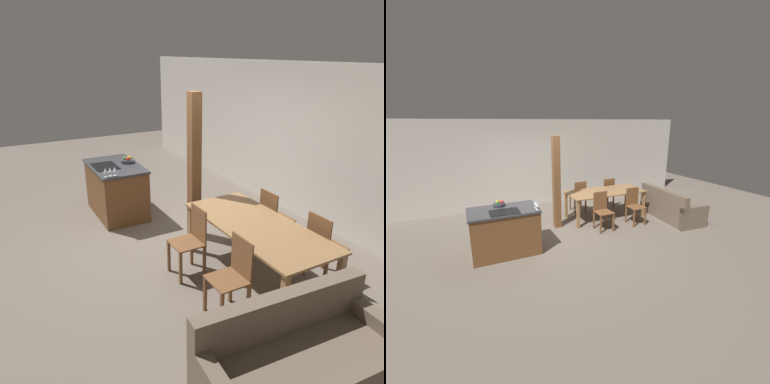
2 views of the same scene
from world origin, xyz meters
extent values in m
plane|color=#665B51|center=(0.00, 0.00, 0.00)|extent=(16.00, 16.00, 0.00)
cube|color=beige|center=(0.00, 2.59, 1.35)|extent=(11.20, 0.08, 2.70)
cube|color=brown|center=(-1.28, -0.35, 0.45)|extent=(1.32, 0.79, 0.90)
cube|color=#38383D|center=(-1.28, -0.35, 0.92)|extent=(1.36, 0.83, 0.04)
cube|color=black|center=(-1.28, -0.52, 0.94)|extent=(0.56, 0.40, 0.01)
cylinder|color=#383D47|center=(-1.32, -0.08, 0.97)|extent=(0.24, 0.24, 0.05)
sphere|color=red|center=(-1.27, -0.10, 1.02)|extent=(0.08, 0.08, 0.08)
sphere|color=gold|center=(-1.35, -0.03, 1.02)|extent=(0.07, 0.07, 0.07)
sphere|color=#3D8E38|center=(-1.36, -0.12, 1.02)|extent=(0.07, 0.07, 0.07)
cylinder|color=silver|center=(-0.67, -0.69, 0.95)|extent=(0.06, 0.06, 0.00)
cylinder|color=silver|center=(-0.67, -0.69, 0.99)|extent=(0.01, 0.01, 0.07)
cone|color=silver|center=(-0.67, -0.69, 1.06)|extent=(0.06, 0.06, 0.07)
cylinder|color=silver|center=(-0.67, -0.61, 0.95)|extent=(0.06, 0.06, 0.00)
cylinder|color=silver|center=(-0.67, -0.61, 0.99)|extent=(0.01, 0.01, 0.07)
cone|color=silver|center=(-0.67, -0.61, 1.06)|extent=(0.06, 0.06, 0.07)
cylinder|color=silver|center=(-0.67, -0.54, 0.95)|extent=(0.06, 0.06, 0.00)
cylinder|color=silver|center=(-0.67, -0.54, 0.99)|extent=(0.01, 0.01, 0.07)
cone|color=silver|center=(-0.67, -0.54, 1.06)|extent=(0.06, 0.06, 0.07)
cube|color=olive|center=(1.61, 0.60, 0.75)|extent=(2.16, 0.96, 0.03)
cube|color=olive|center=(0.60, 0.19, 0.37)|extent=(0.07, 0.07, 0.73)
cube|color=olive|center=(2.63, 0.19, 0.37)|extent=(0.07, 0.07, 0.73)
cube|color=olive|center=(0.60, 1.02, 0.37)|extent=(0.07, 0.07, 0.73)
cube|color=olive|center=(2.63, 1.02, 0.37)|extent=(0.07, 0.07, 0.73)
cube|color=brown|center=(1.13, -0.18, 0.47)|extent=(0.40, 0.40, 0.02)
cube|color=brown|center=(1.13, 0.01, 0.71)|extent=(0.38, 0.02, 0.46)
cube|color=brown|center=(0.95, -0.36, 0.23)|extent=(0.04, 0.04, 0.46)
cube|color=brown|center=(1.31, -0.36, 0.23)|extent=(0.04, 0.04, 0.46)
cube|color=brown|center=(0.95, 0.00, 0.23)|extent=(0.04, 0.04, 0.46)
cube|color=brown|center=(1.31, 0.00, 0.23)|extent=(0.04, 0.04, 0.46)
cube|color=brown|center=(2.10, -0.18, 0.47)|extent=(0.40, 0.40, 0.02)
cube|color=brown|center=(2.10, 0.01, 0.71)|extent=(0.38, 0.02, 0.46)
cube|color=brown|center=(1.92, -0.36, 0.23)|extent=(0.04, 0.04, 0.46)
cube|color=brown|center=(2.28, -0.36, 0.23)|extent=(0.04, 0.04, 0.46)
cube|color=brown|center=(1.92, 0.00, 0.23)|extent=(0.04, 0.04, 0.46)
cube|color=brown|center=(2.28, 0.00, 0.23)|extent=(0.04, 0.04, 0.46)
cube|color=brown|center=(1.13, 1.39, 0.47)|extent=(0.40, 0.40, 0.02)
cube|color=brown|center=(1.13, 1.20, 0.71)|extent=(0.38, 0.02, 0.46)
cube|color=brown|center=(1.31, 1.56, 0.23)|extent=(0.04, 0.04, 0.46)
cube|color=brown|center=(0.95, 1.56, 0.23)|extent=(0.04, 0.04, 0.46)
cube|color=brown|center=(1.31, 1.21, 0.23)|extent=(0.04, 0.04, 0.46)
cube|color=brown|center=(0.95, 1.21, 0.23)|extent=(0.04, 0.04, 0.46)
cube|color=brown|center=(2.10, 1.39, 0.47)|extent=(0.40, 0.40, 0.02)
cube|color=brown|center=(2.10, 1.20, 0.71)|extent=(0.38, 0.02, 0.46)
cube|color=brown|center=(2.28, 1.56, 0.23)|extent=(0.04, 0.04, 0.46)
cube|color=brown|center=(1.92, 1.56, 0.23)|extent=(0.04, 0.04, 0.46)
cube|color=brown|center=(2.28, 1.21, 0.23)|extent=(0.04, 0.04, 0.46)
cube|color=brown|center=(1.92, 1.21, 0.23)|extent=(0.04, 0.04, 0.46)
cube|color=brown|center=(3.31, -0.20, 0.22)|extent=(0.94, 1.88, 0.45)
cube|color=brown|center=(2.98, -0.18, 0.65)|extent=(0.29, 1.84, 0.40)
cube|color=brown|center=(3.25, -1.04, 0.29)|extent=(0.82, 0.20, 0.59)
cube|color=brown|center=(3.37, 0.64, 0.29)|extent=(0.82, 0.20, 0.59)
cube|color=brown|center=(0.15, 0.49, 1.16)|extent=(0.17, 0.17, 2.31)
camera|label=1|loc=(5.02, -2.23, 2.87)|focal=35.00mm
camera|label=2|loc=(-1.91, -5.36, 2.64)|focal=24.00mm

